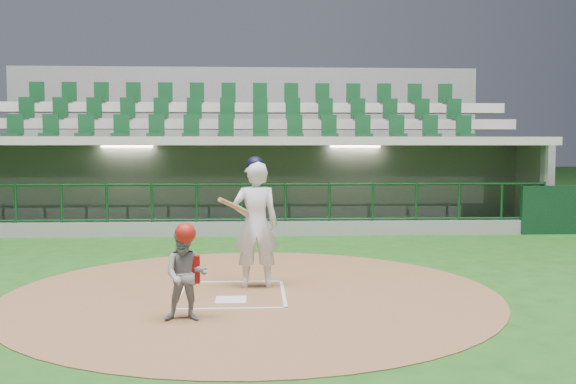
# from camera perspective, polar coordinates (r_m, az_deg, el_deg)

# --- Properties ---
(ground) EXTENTS (120.00, 120.00, 0.00)m
(ground) POSITION_cam_1_polar(r_m,az_deg,el_deg) (9.79, -4.94, -8.71)
(ground) COLOR #194914
(ground) RESTS_ON ground
(dirt_circle) EXTENTS (7.20, 7.20, 0.01)m
(dirt_circle) POSITION_cam_1_polar(r_m,az_deg,el_deg) (9.58, -3.17, -8.93)
(dirt_circle) COLOR brown
(dirt_circle) RESTS_ON ground
(home_plate) EXTENTS (0.43, 0.43, 0.02)m
(home_plate) POSITION_cam_1_polar(r_m,az_deg,el_deg) (9.10, -5.10, -9.54)
(home_plate) COLOR silver
(home_plate) RESTS_ON dirt_circle
(batter_box_chalk) EXTENTS (1.55, 1.80, 0.01)m
(batter_box_chalk) POSITION_cam_1_polar(r_m,az_deg,el_deg) (9.49, -5.01, -9.00)
(batter_box_chalk) COLOR white
(batter_box_chalk) RESTS_ON ground
(dugout_structure) EXTENTS (16.40, 3.70, 3.00)m
(dugout_structure) POSITION_cam_1_polar(r_m,az_deg,el_deg) (17.43, -3.76, 0.06)
(dugout_structure) COLOR gray
(dugout_structure) RESTS_ON ground
(seating_deck) EXTENTS (17.00, 6.72, 5.15)m
(seating_deck) POSITION_cam_1_polar(r_m,az_deg,el_deg) (20.46, -3.88, 1.96)
(seating_deck) COLOR slate
(seating_deck) RESTS_ON ground
(batter) EXTENTS (0.90, 0.89, 2.00)m
(batter) POSITION_cam_1_polar(r_m,az_deg,el_deg) (9.77, -2.92, -2.73)
(batter) COLOR silver
(batter) RESTS_ON dirt_circle
(catcher) EXTENTS (0.56, 0.43, 1.22)m
(catcher) POSITION_cam_1_polar(r_m,az_deg,el_deg) (8.05, -9.08, -7.07)
(catcher) COLOR gray
(catcher) RESTS_ON dirt_circle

